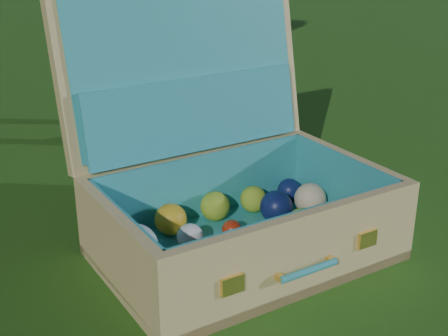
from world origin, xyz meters
TOP-DOWN VIEW (x-y plane):
  - ground at (0.00, 0.00)m, footprint 60.00×60.00m
  - suitcase at (0.05, 0.16)m, footprint 0.66×0.59m

SIDE VIEW (x-z plane):
  - ground at x=0.00m, z-range 0.00..0.00m
  - suitcase at x=0.05m, z-range -0.13..0.48m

